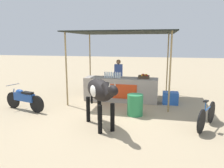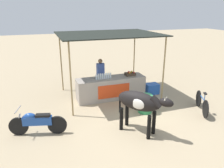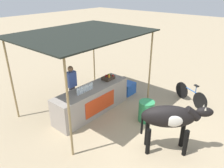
% 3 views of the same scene
% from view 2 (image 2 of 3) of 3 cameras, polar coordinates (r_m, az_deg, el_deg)
% --- Properties ---
extents(ground_plane, '(60.00, 60.00, 0.00)m').
position_cam_2_polar(ground_plane, '(7.96, 4.92, -9.48)').
color(ground_plane, tan).
extents(stall_counter, '(3.00, 0.82, 0.96)m').
position_cam_2_polar(stall_counter, '(9.63, -0.29, -1.05)').
color(stall_counter, '#9E9389').
rests_on(stall_counter, ground).
extents(stall_awning, '(4.20, 3.20, 2.81)m').
position_cam_2_polar(stall_awning, '(9.39, -0.92, 12.36)').
color(stall_awning, black).
rests_on(stall_awning, ground).
extents(water_bottle_row, '(0.70, 0.07, 0.25)m').
position_cam_2_polar(water_bottle_row, '(9.30, -2.24, 2.05)').
color(water_bottle_row, silver).
rests_on(water_bottle_row, stall_counter).
extents(fruit_crate, '(0.44, 0.32, 0.18)m').
position_cam_2_polar(fruit_crate, '(9.83, 4.76, 2.68)').
color(fruit_crate, '#3F3326').
rests_on(fruit_crate, stall_counter).
extents(vendor_behind_counter, '(0.34, 0.22, 1.65)m').
position_cam_2_polar(vendor_behind_counter, '(10.12, -3.01, 2.14)').
color(vendor_behind_counter, '#383842').
rests_on(vendor_behind_counter, ground).
extents(cooler_box, '(0.60, 0.44, 0.48)m').
position_cam_2_polar(cooler_box, '(10.41, 10.36, -1.20)').
color(cooler_box, blue).
rests_on(cooler_box, ground).
extents(water_barrel, '(0.52, 0.52, 0.71)m').
position_cam_2_polar(water_barrel, '(8.48, 8.67, -5.08)').
color(water_barrel, '#2D8C51').
rests_on(water_barrel, ground).
extents(cow, '(1.39, 1.67, 1.44)m').
position_cam_2_polar(cow, '(6.84, 7.30, -4.90)').
color(cow, black).
rests_on(cow, ground).
extents(motorcycle_parked, '(1.76, 0.69, 0.90)m').
position_cam_2_polar(motorcycle_parked, '(7.35, -19.01, -9.36)').
color(motorcycle_parked, black).
rests_on(motorcycle_parked, ground).
extents(bicycle_leaning, '(0.77, 1.51, 0.85)m').
position_cam_2_polar(bicycle_leaning, '(9.14, 22.44, -4.62)').
color(bicycle_leaning, black).
rests_on(bicycle_leaning, ground).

